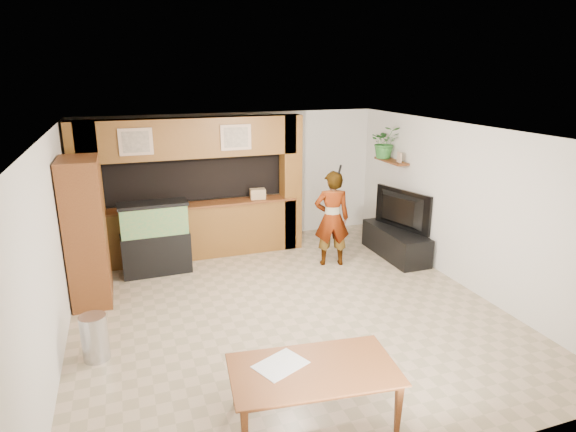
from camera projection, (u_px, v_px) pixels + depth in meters
name	position (u px, v px, depth m)	size (l,w,h in m)	color
floor	(285.00, 307.00, 7.17)	(6.50, 6.50, 0.00)	tan
ceiling	(285.00, 132.00, 6.42)	(6.50, 6.50, 0.00)	white
wall_back	(233.00, 178.00, 9.73)	(6.00, 6.00, 0.00)	silver
wall_left	(52.00, 249.00, 5.85)	(6.50, 6.50, 0.00)	silver
wall_right	(461.00, 206.00, 7.74)	(6.50, 6.50, 0.00)	silver
partition	(190.00, 188.00, 8.88)	(4.20, 0.99, 2.60)	brown
wall_clock	(57.00, 183.00, 6.59)	(0.05, 0.25, 0.25)	black
wall_shelf	(391.00, 161.00, 9.34)	(0.25, 0.90, 0.04)	brown
pantry_cabinet	(86.00, 232.00, 7.09)	(0.55, 0.90, 2.20)	brown
trash_can	(95.00, 338.00, 5.80)	(0.32, 0.32, 0.58)	#B2B2B7
aquarium	(155.00, 239.00, 8.22)	(1.14, 0.43, 1.27)	black
tv_stand	(395.00, 243.00, 9.10)	(0.58, 1.58, 0.53)	black
television	(398.00, 210.00, 8.91)	(1.29, 0.17, 0.74)	black
photo_frame	(399.00, 157.00, 9.05)	(0.03, 0.14, 0.19)	tan
potted_plant	(385.00, 142.00, 9.43)	(0.57, 0.49, 0.63)	#2E712D
person	(332.00, 219.00, 8.54)	(0.63, 0.41, 1.73)	tan
microphone	(340.00, 169.00, 8.15)	(0.04, 0.04, 0.17)	black
dining_table	(314.00, 396.00, 4.77)	(1.65, 0.92, 0.58)	brown
newspaper_a	(281.00, 365.00, 4.77)	(0.49, 0.36, 0.01)	silver
counter_box	(258.00, 194.00, 9.15)	(0.29, 0.19, 0.19)	tan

